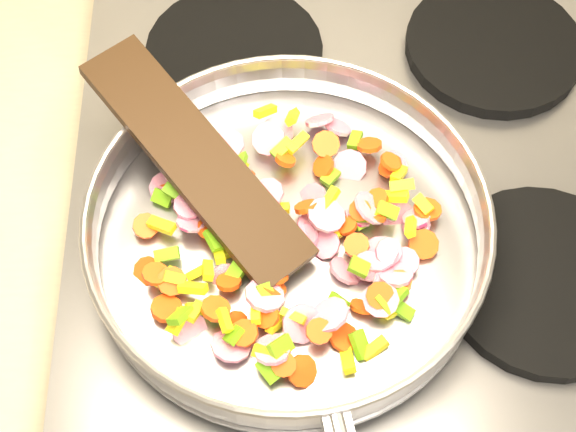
{
  "coord_description": "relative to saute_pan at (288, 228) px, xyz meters",
  "views": [
    {
      "loc": [
        -0.8,
        1.22,
        1.6
      ],
      "look_at": [
        -0.79,
        1.57,
        1.0
      ],
      "focal_mm": 50.0,
      "sensor_mm": 36.0,
      "label": 1
    }
  ],
  "objects": [
    {
      "name": "cooktop",
      "position": [
        0.09,
        0.1,
        -0.07
      ],
      "size": [
        0.6,
        0.6,
        0.04
      ],
      "primitive_type": "cube",
      "color": "#939399",
      "rests_on": "counter_top"
    },
    {
      "name": "grate_fl",
      "position": [
        -0.05,
        -0.04,
        -0.04
      ],
      "size": [
        0.19,
        0.19,
        0.02
      ],
      "primitive_type": "cylinder",
      "color": "black",
      "rests_on": "cooktop"
    },
    {
      "name": "grate_fr",
      "position": [
        0.23,
        -0.04,
        -0.04
      ],
      "size": [
        0.19,
        0.19,
        0.02
      ],
      "primitive_type": "cylinder",
      "color": "black",
      "rests_on": "cooktop"
    },
    {
      "name": "grate_bl",
      "position": [
        -0.05,
        0.24,
        -0.04
      ],
      "size": [
        0.19,
        0.19,
        0.02
      ],
      "primitive_type": "cylinder",
      "color": "black",
      "rests_on": "cooktop"
    },
    {
      "name": "grate_br",
      "position": [
        0.23,
        0.24,
        -0.04
      ],
      "size": [
        0.19,
        0.19,
        0.02
      ],
      "primitive_type": "cylinder",
      "color": "black",
      "rests_on": "cooktop"
    },
    {
      "name": "saute_pan",
      "position": [
        0.0,
        0.0,
        0.0
      ],
      "size": [
        0.39,
        0.56,
        0.06
      ],
      "rotation": [
        0.0,
        0.0,
        0.17
      ],
      "color": "#9E9EA5",
      "rests_on": "grate_fl"
    },
    {
      "name": "vegetable_heap",
      "position": [
        0.0,
        -0.01,
        -0.01
      ],
      "size": [
        0.29,
        0.29,
        0.05
      ],
      "color": "#63AC15",
      "rests_on": "saute_pan"
    },
    {
      "name": "wooden_spatula",
      "position": [
        -0.08,
        0.06,
        0.02
      ],
      "size": [
        0.22,
        0.25,
        0.06
      ],
      "primitive_type": "cube",
      "rotation": [
        0.0,
        -0.19,
        2.24
      ],
      "color": "black",
      "rests_on": "saute_pan"
    }
  ]
}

